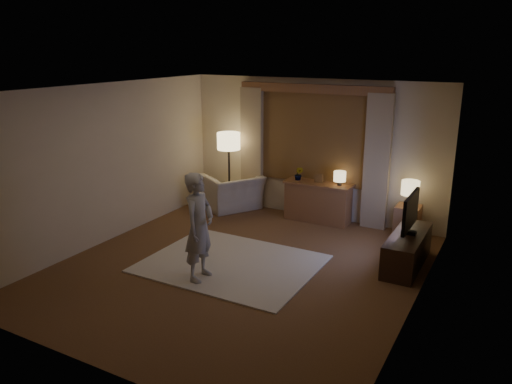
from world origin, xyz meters
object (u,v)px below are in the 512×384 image
Objects in this scene: side_table at (407,222)px; armchair at (232,192)px; sideboard at (318,203)px; person at (199,227)px; tv_stand at (407,250)px.

armchair is at bearing -178.83° from side_table.
person is (-0.52, -3.07, 0.43)m from sideboard.
person reaches higher than tv_stand.
armchair is 0.70× the size of person.
armchair is 3.44m from side_table.
armchair is at bearing 163.39° from tv_stand.
armchair reaches higher than side_table.
sideboard is 1.79m from armchair.
armchair is 1.91× the size of side_table.
person is (-2.43, -1.85, 0.53)m from tv_stand.
sideboard is at bearing 147.40° from tv_stand.
sideboard is 2.14× the size of side_table.
sideboard is 2.27m from tv_stand.
side_table is at bearing -1.73° from sideboard.
armchair is (-1.79, -0.12, -0.00)m from sideboard.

